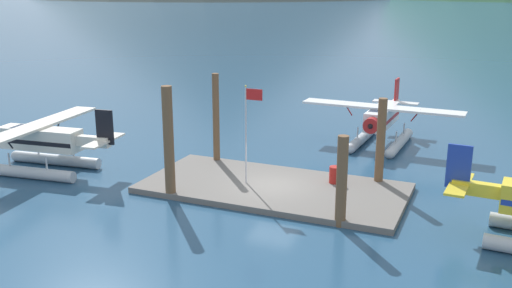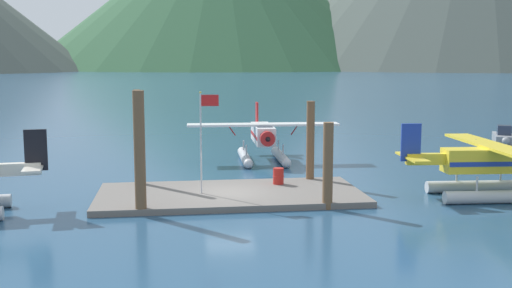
% 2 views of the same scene
% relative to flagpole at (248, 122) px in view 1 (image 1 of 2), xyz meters
% --- Properties ---
extents(ground_plane, '(1200.00, 1200.00, 0.00)m').
position_rel_flagpole_xyz_m(ground_plane, '(1.32, 0.17, -3.55)').
color(ground_plane, navy).
extents(dock_platform, '(13.39, 6.41, 0.30)m').
position_rel_flagpole_xyz_m(dock_platform, '(1.32, 0.17, -3.40)').
color(dock_platform, '#66605B').
rests_on(dock_platform, ground).
extents(piling_near_left, '(0.51, 0.51, 5.64)m').
position_rel_flagpole_xyz_m(piling_near_left, '(-3.01, -2.77, -0.73)').
color(piling_near_left, brown).
rests_on(piling_near_left, ground).
extents(piling_near_right, '(0.48, 0.48, 4.11)m').
position_rel_flagpole_xyz_m(piling_near_right, '(5.65, -2.82, -1.50)').
color(piling_near_right, brown).
rests_on(piling_near_right, ground).
extents(piling_far_left, '(0.39, 0.39, 5.41)m').
position_rel_flagpole_xyz_m(piling_far_left, '(-3.40, 3.06, -0.85)').
color(piling_far_left, brown).
rests_on(piling_far_left, ground).
extents(piling_far_right, '(0.46, 0.46, 4.71)m').
position_rel_flagpole_xyz_m(piling_far_right, '(6.15, 3.01, -1.20)').
color(piling_far_right, brown).
rests_on(piling_far_right, ground).
extents(flagpole, '(0.95, 0.10, 5.14)m').
position_rel_flagpole_xyz_m(flagpole, '(0.00, 0.00, 0.00)').
color(flagpole, silver).
rests_on(flagpole, dock_platform).
extents(fuel_drum, '(0.62, 0.62, 0.88)m').
position_rel_flagpole_xyz_m(fuel_drum, '(4.11, 1.78, -2.81)').
color(fuel_drum, '#AD1E19').
rests_on(fuel_drum, dock_platform).
extents(seaplane_cream_port_aft, '(7.95, 10.49, 3.84)m').
position_rel_flagpole_xyz_m(seaplane_cream_port_aft, '(-11.91, -2.00, -1.97)').
color(seaplane_cream_port_aft, '#B7BABF').
rests_on(seaplane_cream_port_aft, ground).
extents(seaplane_white_bow_right, '(10.45, 7.98, 3.84)m').
position_rel_flagpole_xyz_m(seaplane_white_bow_right, '(4.65, 11.05, -1.97)').
color(seaplane_white_bow_right, '#B7BABF').
rests_on(seaplane_white_bow_right, ground).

